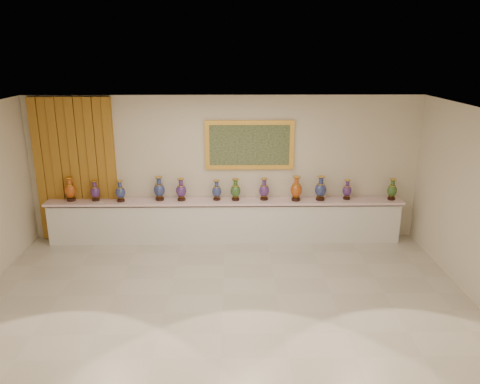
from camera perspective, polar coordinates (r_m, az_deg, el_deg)
The scene contains 16 objects.
ground at distance 7.87m, azimuth -2.09°, elevation -12.38°, with size 8.00×8.00×0.00m, color beige.
room at distance 9.93m, azimuth -16.29°, elevation 3.05°, with size 8.00×8.00×8.00m.
counter at distance 9.75m, azimuth -1.86°, elevation -3.56°, with size 7.28×0.48×0.90m.
vase_0 at distance 10.09m, azimuth -19.99°, elevation 0.20°, with size 0.29×0.29×0.49m.
vase_1 at distance 9.94m, azimuth -17.25°, elevation 0.04°, with size 0.20×0.20×0.42m.
vase_2 at distance 9.75m, azimuth -14.38°, elevation -0.02°, with size 0.22×0.22×0.43m.
vase_3 at distance 9.66m, azimuth -9.81°, elevation 0.28°, with size 0.30×0.30×0.49m.
vase_4 at distance 9.58m, azimuth -7.18°, elevation 0.17°, with size 0.22×0.22×0.46m.
vase_5 at distance 9.55m, azimuth -2.86°, elevation 0.11°, with size 0.20×0.20×0.42m.
vase_6 at distance 9.52m, azimuth -0.55°, elevation 0.16°, with size 0.25×0.25×0.45m.
vase_7 at distance 9.56m, azimuth 2.96°, elevation 0.22°, with size 0.23×0.23×0.45m.
vase_8 at distance 9.56m, azimuth 6.86°, elevation 0.28°, with size 0.28×0.28×0.51m.
vase_9 at distance 9.66m, azimuth 9.80°, elevation 0.32°, with size 0.28×0.28×0.50m.
vase_10 at distance 9.84m, azimuth 12.92°, elevation 0.17°, with size 0.25×0.25×0.41m.
vase_11 at distance 10.05m, azimuth 18.05°, elevation 0.20°, with size 0.23×0.23×0.44m.
label_card at distance 9.83m, azimuth -16.58°, elevation -1.24°, with size 0.10×0.06×0.00m, color white.
Camera 1 is at (0.17, -6.86, 3.86)m, focal length 35.00 mm.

